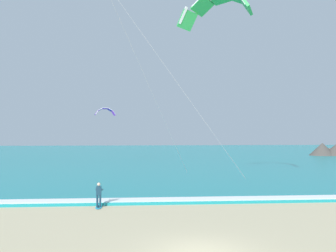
{
  "coord_description": "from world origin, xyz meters",
  "views": [
    {
      "loc": [
        -2.68,
        -15.99,
        5.08
      ],
      "look_at": [
        -0.2,
        14.66,
        5.63
      ],
      "focal_mm": 40.53,
      "sensor_mm": 36.0,
      "label": 1
    }
  ],
  "objects_px": {
    "surfboard": "(99,207)",
    "kite_distant": "(105,111)",
    "kite_primary": "(216,5)",
    "kitesurfer": "(99,194)"
  },
  "relations": [
    {
      "from": "kitesurfer",
      "to": "kite_primary",
      "type": "distance_m",
      "value": 20.37
    },
    {
      "from": "kitesurfer",
      "to": "kite_primary",
      "type": "relative_size",
      "value": 0.1
    },
    {
      "from": "surfboard",
      "to": "kite_distant",
      "type": "height_order",
      "value": "kite_distant"
    },
    {
      "from": "surfboard",
      "to": "kitesurfer",
      "type": "distance_m",
      "value": 0.91
    },
    {
      "from": "surfboard",
      "to": "kite_distant",
      "type": "relative_size",
      "value": 0.39
    },
    {
      "from": "surfboard",
      "to": "kite_distant",
      "type": "xyz_separation_m",
      "value": [
        -2.76,
        37.63,
        8.72
      ]
    },
    {
      "from": "surfboard",
      "to": "kite_primary",
      "type": "relative_size",
      "value": 0.08
    },
    {
      "from": "surfboard",
      "to": "kitesurfer",
      "type": "xyz_separation_m",
      "value": [
        0.0,
        0.02,
        0.91
      ]
    },
    {
      "from": "kite_primary",
      "to": "surfboard",
      "type": "bearing_deg",
      "value": -140.54
    },
    {
      "from": "surfboard",
      "to": "kite_primary",
      "type": "xyz_separation_m",
      "value": [
        9.81,
        8.08,
        16.84
      ]
    }
  ]
}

